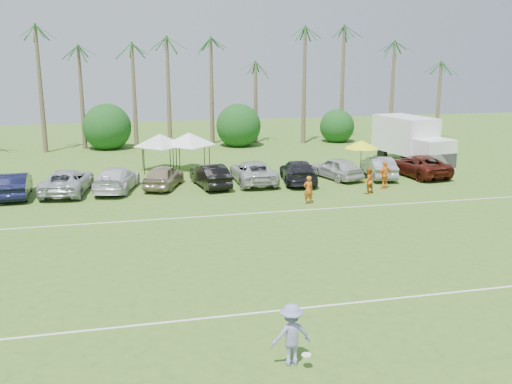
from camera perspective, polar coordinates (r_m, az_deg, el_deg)
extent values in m
plane|color=#3F651E|center=(17.83, 3.74, -14.47)|extent=(120.00, 120.00, 0.00)
cube|color=white|center=(19.55, 2.00, -11.79)|extent=(80.00, 0.10, 0.01)
cube|color=white|center=(30.58, -3.94, -2.37)|extent=(80.00, 0.10, 0.01)
cone|color=brown|center=(53.64, -21.37, 9.01)|extent=(0.44, 0.44, 10.00)
cone|color=brown|center=(53.21, -17.09, 9.85)|extent=(0.44, 0.44, 11.00)
cone|color=brown|center=(53.22, -12.64, 8.50)|extent=(0.44, 0.44, 8.00)
cone|color=brown|center=(53.38, -8.32, 9.23)|extent=(0.44, 0.44, 9.00)
cone|color=brown|center=(53.85, -4.03, 9.91)|extent=(0.44, 0.44, 10.00)
cone|color=brown|center=(54.61, 0.17, 10.52)|extent=(0.44, 0.44, 11.00)
cone|color=brown|center=(56.08, 5.21, 9.00)|extent=(0.44, 0.44, 8.00)
cone|color=brown|center=(57.82, 9.99, 9.49)|extent=(0.44, 0.44, 9.00)
cone|color=brown|center=(59.93, 14.48, 9.88)|extent=(0.44, 0.44, 10.00)
cone|color=brown|center=(61.86, 17.84, 10.23)|extent=(0.44, 0.44, 11.00)
cylinder|color=brown|center=(54.59, -14.58, 5.02)|extent=(0.30, 0.30, 1.40)
sphere|color=#114016|center=(54.44, -14.65, 6.16)|extent=(4.00, 4.00, 4.00)
cylinder|color=brown|center=(55.61, -2.09, 5.59)|extent=(0.30, 0.30, 1.40)
sphere|color=#114016|center=(55.47, -2.10, 6.72)|extent=(4.00, 4.00, 4.00)
cylinder|color=brown|center=(58.37, 7.64, 5.86)|extent=(0.30, 0.30, 1.40)
sphere|color=#114016|center=(58.24, 7.67, 6.93)|extent=(4.00, 4.00, 4.00)
imported|color=#CB5C16|center=(32.92, 5.25, 0.22)|extent=(0.63, 0.45, 1.64)
imported|color=#CE5F16|center=(35.91, 11.14, 1.12)|extent=(0.91, 0.78, 1.62)
imported|color=orange|center=(37.38, 12.75, 1.66)|extent=(1.13, 0.74, 1.79)
cube|color=white|center=(46.80, 14.68, 5.62)|extent=(3.57, 5.50, 2.78)
cube|color=white|center=(44.22, 17.36, 3.54)|extent=(2.85, 2.39, 2.34)
cube|color=black|center=(43.65, 18.03, 2.92)|extent=(2.58, 0.74, 1.11)
cube|color=#E5590C|center=(47.73, 15.99, 5.07)|extent=(0.31, 1.76, 1.00)
cylinder|color=black|center=(43.80, 15.99, 2.65)|extent=(0.49, 1.04, 1.00)
cylinder|color=black|center=(45.21, 18.21, 2.83)|extent=(0.49, 1.04, 1.00)
cylinder|color=black|center=(47.48, 12.51, 3.67)|extent=(0.49, 1.04, 1.00)
cylinder|color=black|center=(48.78, 14.66, 3.81)|extent=(0.49, 1.04, 1.00)
cylinder|color=black|center=(41.60, -11.13, 2.95)|extent=(0.06, 0.06, 1.83)
cylinder|color=black|center=(41.76, -7.64, 3.13)|extent=(0.06, 0.06, 1.83)
cylinder|color=black|center=(44.10, -11.27, 3.54)|extent=(0.06, 0.06, 1.83)
cylinder|color=black|center=(44.26, -7.98, 3.70)|extent=(0.06, 0.06, 1.83)
pyramid|color=silver|center=(42.63, -9.60, 5.76)|extent=(3.95, 3.95, 0.91)
cylinder|color=black|center=(41.32, -8.27, 3.03)|extent=(0.06, 0.06, 1.88)
cylinder|color=black|center=(41.63, -4.67, 3.20)|extent=(0.06, 0.06, 1.88)
cylinder|color=black|center=(43.89, -8.58, 3.63)|extent=(0.06, 0.06, 1.88)
cylinder|color=black|center=(44.18, -5.19, 3.79)|extent=(0.06, 0.06, 1.88)
pyramid|color=white|center=(42.45, -6.75, 5.93)|extent=(4.06, 4.06, 0.94)
cylinder|color=black|center=(40.25, 10.44, 3.03)|extent=(0.05, 0.05, 2.38)
cone|color=#F4FD1A|center=(40.05, 10.51, 4.70)|extent=(2.38, 2.38, 0.54)
imported|color=#8886BE|center=(16.17, 3.54, -14.04)|extent=(1.20, 0.75, 1.78)
cylinder|color=white|center=(16.19, 5.06, -15.93)|extent=(0.27, 0.27, 0.03)
imported|color=black|center=(37.26, -22.95, 0.65)|extent=(1.84, 4.64, 1.50)
imported|color=#ADB1B6|center=(37.18, -18.36, 1.01)|extent=(3.26, 5.72, 1.50)
imported|color=silver|center=(37.04, -13.78, 1.27)|extent=(3.31, 5.54, 1.50)
imported|color=gray|center=(37.30, -9.22, 1.57)|extent=(3.25, 4.76, 1.50)
imported|color=black|center=(37.19, -4.60, 1.67)|extent=(2.25, 4.75, 1.50)
imported|color=#B3B3B3|center=(38.15, -0.28, 2.01)|extent=(2.57, 5.44, 1.50)
imported|color=black|center=(38.39, 4.23, 2.05)|extent=(2.93, 5.46, 1.50)
imported|color=#B8B9BA|center=(39.89, 8.06, 2.39)|extent=(2.92, 4.73, 1.50)
imported|color=gray|center=(40.74, 12.15, 2.45)|extent=(2.36, 4.77, 1.50)
imported|color=#4B160E|center=(42.03, 15.86, 2.57)|extent=(3.18, 5.69, 1.50)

